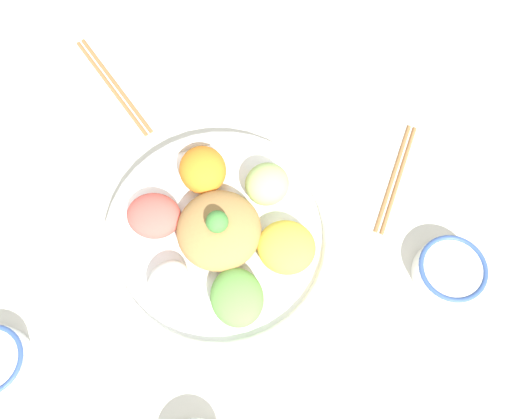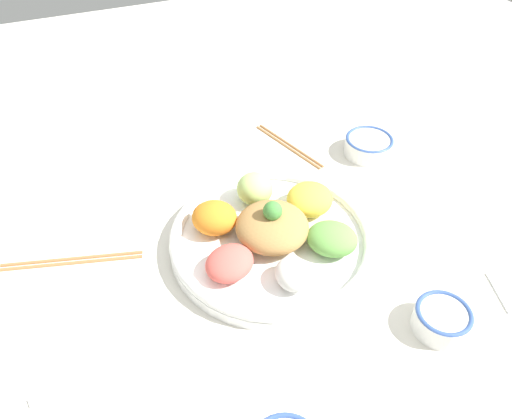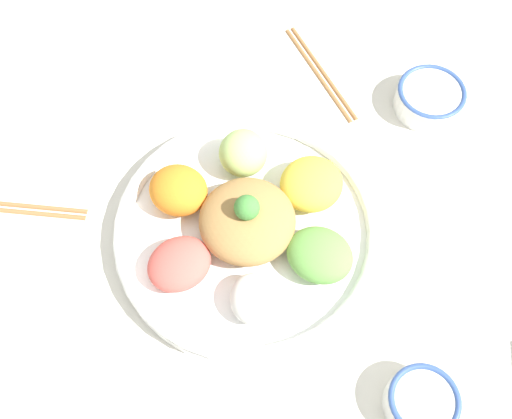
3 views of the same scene
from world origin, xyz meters
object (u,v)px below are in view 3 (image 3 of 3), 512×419
sauce_bowl_red (422,402)px  sauce_bowl_dark (430,98)px  chopsticks_pair_near (2,206)px  salad_platter (248,226)px  chopsticks_pair_far (321,72)px

sauce_bowl_red → sauce_bowl_dark: same height
sauce_bowl_red → chopsticks_pair_near: sauce_bowl_red is taller
sauce_bowl_dark → sauce_bowl_red: bearing=162.9°
salad_platter → sauce_bowl_red: salad_platter is taller
sauce_bowl_red → chopsticks_pair_near: bearing=55.6°
chopsticks_pair_near → chopsticks_pair_far: 0.51m
chopsticks_pair_near → salad_platter: bearing=179.0°
sauce_bowl_red → chopsticks_pair_near: size_ratio=0.36×
sauce_bowl_dark → chopsticks_pair_near: size_ratio=0.43×
sauce_bowl_red → salad_platter: bearing=33.7°
salad_platter → chopsticks_pair_far: 0.30m
salad_platter → sauce_bowl_dark: 0.35m
sauce_bowl_red → chopsticks_pair_far: bearing=1.8°
chopsticks_pair_near → sauce_bowl_red: bearing=160.0°
salad_platter → sauce_bowl_dark: salad_platter is taller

